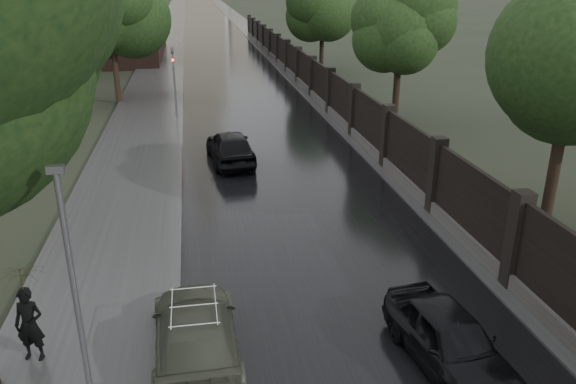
{
  "coord_description": "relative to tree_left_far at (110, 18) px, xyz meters",
  "views": [
    {
      "loc": [
        -3.35,
        -6.73,
        7.72
      ],
      "look_at": [
        -0.66,
        9.0,
        1.5
      ],
      "focal_mm": 35.0,
      "sensor_mm": 36.0,
      "label": 1
    }
  ],
  "objects": [
    {
      "name": "pedestrian_umbrella",
      "position": [
        1.05,
        -26.21,
        -3.36
      ],
      "size": [
        1.14,
        1.16,
        2.59
      ],
      "rotation": [
        0.0,
        0.0,
        -0.21
      ],
      "color": "black",
      "rests_on": "sidewalk_left"
    },
    {
      "name": "tree_right_a",
      "position": [
        15.5,
        -22.0,
        -0.29
      ],
      "size": [
        4.08,
        4.08,
        7.01
      ],
      "color": "black",
      "rests_on": "ground"
    },
    {
      "name": "car_right_near",
      "position": [
        9.6,
        -27.71,
        -4.6
      ],
      "size": [
        1.98,
        3.95,
        1.29
      ],
      "primitive_type": "imported",
      "rotation": [
        0.0,
        0.0,
        0.12
      ],
      "color": "black",
      "rests_on": "ground"
    },
    {
      "name": "volga_sedan",
      "position": [
        4.41,
        -26.6,
        -4.6
      ],
      "size": [
        1.9,
        4.44,
        1.28
      ],
      "primitive_type": "imported",
      "rotation": [
        0.0,
        0.0,
        3.17
      ],
      "color": "#3F4335",
      "rests_on": "ground"
    },
    {
      "name": "lamp_post",
      "position": [
        2.6,
        -28.5,
        -2.57
      ],
      "size": [
        0.25,
        0.12,
        5.11
      ],
      "color": "#59595E",
      "rests_on": "ground"
    },
    {
      "name": "tree_left_far",
      "position": [
        0.0,
        0.0,
        0.0
      ],
      "size": [
        4.25,
        4.25,
        7.39
      ],
      "color": "black",
      "rests_on": "ground"
    },
    {
      "name": "tree_right_b",
      "position": [
        15.5,
        -8.0,
        -0.29
      ],
      "size": [
        4.08,
        4.08,
        7.01
      ],
      "color": "black",
      "rests_on": "ground"
    },
    {
      "name": "hatchback_left",
      "position": [
        6.12,
        -13.31,
        -4.51
      ],
      "size": [
        2.11,
        4.45,
        1.47
      ],
      "primitive_type": "imported",
      "rotation": [
        0.0,
        0.0,
        3.23
      ],
      "color": "black",
      "rests_on": "ground"
    },
    {
      "name": "fence_right",
      "position": [
        12.6,
        2.01,
        -4.23
      ],
      "size": [
        0.45,
        75.72,
        2.7
      ],
      "color": "#383533",
      "rests_on": "ground"
    },
    {
      "name": "traffic_light",
      "position": [
        3.7,
        -5.01,
        -2.84
      ],
      "size": [
        0.16,
        0.32,
        4.0
      ],
      "color": "#59595E",
      "rests_on": "ground"
    },
    {
      "name": "tree_right_c",
      "position": [
        15.5,
        10.0,
        -0.29
      ],
      "size": [
        4.08,
        4.08,
        7.01
      ],
      "color": "black",
      "rests_on": "ground"
    }
  ]
}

